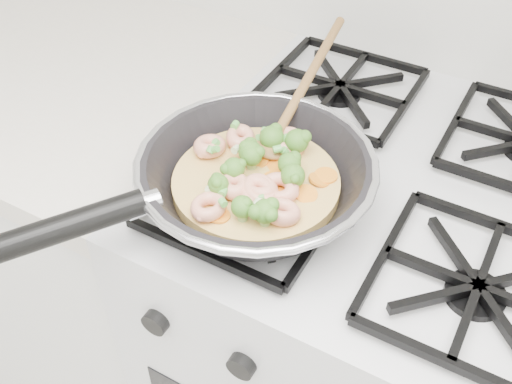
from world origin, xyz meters
The scene contains 3 objects.
stove centered at (0.00, 1.70, 0.46)m, with size 0.60×0.60×0.92m.
counter_left centered at (-0.80, 1.70, 0.45)m, with size 1.00×0.60×0.90m.
skillet centered at (-0.14, 1.55, 0.96)m, with size 0.35×0.63×0.09m.
Camera 1 is at (0.14, 1.06, 1.47)m, focal length 42.58 mm.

